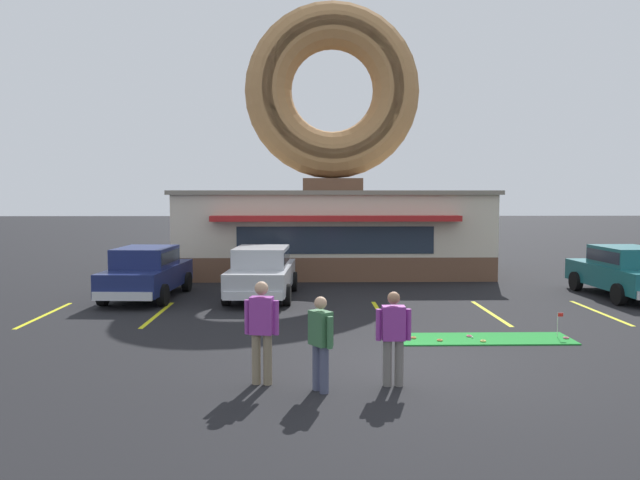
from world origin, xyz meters
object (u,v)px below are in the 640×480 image
(car_teal, at_px, (625,270))
(pedestrian_blue_sweater_man, at_px, (393,334))
(putting_flag_pin, at_px, (559,319))
(golf_ball, at_px, (472,337))
(car_silver, at_px, (262,270))
(pedestrian_hooded_kid, at_px, (321,340))
(car_navy, at_px, (147,270))
(trash_bin, at_px, (471,267))
(pedestrian_leather_jacket_man, at_px, (262,327))

(car_teal, xyz_separation_m, pedestrian_blue_sweater_man, (-8.48, -8.80, 0.01))
(putting_flag_pin, height_order, pedestrian_blue_sweater_man, pedestrian_blue_sweater_man)
(golf_ball, bearing_deg, car_silver, 131.93)
(pedestrian_hooded_kid, bearing_deg, putting_flag_pin, 34.00)
(car_navy, distance_m, car_teal, 14.88)
(golf_ball, height_order, car_teal, car_teal)
(golf_ball, relative_size, pedestrian_blue_sweater_man, 0.03)
(car_silver, bearing_deg, golf_ball, -48.07)
(pedestrian_hooded_kid, distance_m, trash_bin, 14.35)
(putting_flag_pin, height_order, car_navy, car_navy)
(pedestrian_blue_sweater_man, xyz_separation_m, pedestrian_leather_jacket_man, (-2.22, 0.14, 0.10))
(pedestrian_blue_sweater_man, relative_size, trash_bin, 1.64)
(golf_ball, bearing_deg, car_teal, 41.33)
(car_silver, xyz_separation_m, pedestrian_leather_jacket_man, (0.62, -8.81, 0.11))
(pedestrian_leather_jacket_man, distance_m, trash_bin, 14.43)
(pedestrian_blue_sweater_man, bearing_deg, car_teal, 46.07)
(car_silver, bearing_deg, car_navy, 179.39)
(golf_ball, height_order, putting_flag_pin, putting_flag_pin)
(car_silver, bearing_deg, pedestrian_leather_jacket_man, -86.00)
(pedestrian_hooded_kid, height_order, pedestrian_leather_jacket_man, pedestrian_leather_jacket_man)
(car_silver, bearing_deg, car_teal, -0.76)
(car_teal, height_order, pedestrian_blue_sweater_man, pedestrian_blue_sweater_man)
(pedestrian_hooded_kid, bearing_deg, pedestrian_leather_jacket_man, 157.24)
(pedestrian_blue_sweater_man, bearing_deg, putting_flag_pin, 38.89)
(car_navy, relative_size, pedestrian_leather_jacket_man, 2.64)
(car_silver, relative_size, trash_bin, 4.76)
(car_navy, relative_size, car_teal, 1.01)
(golf_ball, bearing_deg, pedestrian_hooded_kid, -134.03)
(pedestrian_blue_sweater_man, distance_m, trash_bin, 13.63)
(car_silver, distance_m, pedestrian_leather_jacket_man, 8.83)
(car_navy, bearing_deg, pedestrian_hooded_kid, -60.86)
(golf_ball, height_order, pedestrian_leather_jacket_man, pedestrian_leather_jacket_man)
(car_navy, distance_m, pedestrian_hooded_kid, 10.61)
(putting_flag_pin, bearing_deg, car_silver, 141.77)
(golf_ball, height_order, pedestrian_hooded_kid, pedestrian_hooded_kid)
(golf_ball, xyz_separation_m, car_navy, (-8.63, 5.68, 0.82))
(pedestrian_blue_sweater_man, distance_m, pedestrian_leather_jacket_man, 2.22)
(car_navy, relative_size, pedestrian_blue_sweater_man, 2.90)
(car_teal, bearing_deg, pedestrian_hooded_kid, -136.93)
(car_navy, relative_size, pedestrian_hooded_kid, 2.96)
(putting_flag_pin, height_order, trash_bin, trash_bin)
(pedestrian_leather_jacket_man, bearing_deg, putting_flag_pin, 26.87)
(car_teal, relative_size, pedestrian_blue_sweater_man, 2.87)
(car_navy, height_order, car_teal, same)
(putting_flag_pin, bearing_deg, pedestrian_blue_sweater_man, -141.11)
(pedestrian_hooded_kid, bearing_deg, car_navy, 119.14)
(trash_bin, bearing_deg, car_teal, -46.57)
(putting_flag_pin, bearing_deg, car_teal, 51.71)
(golf_ball, distance_m, pedestrian_leather_jacket_man, 5.54)
(golf_ball, height_order, car_navy, car_navy)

